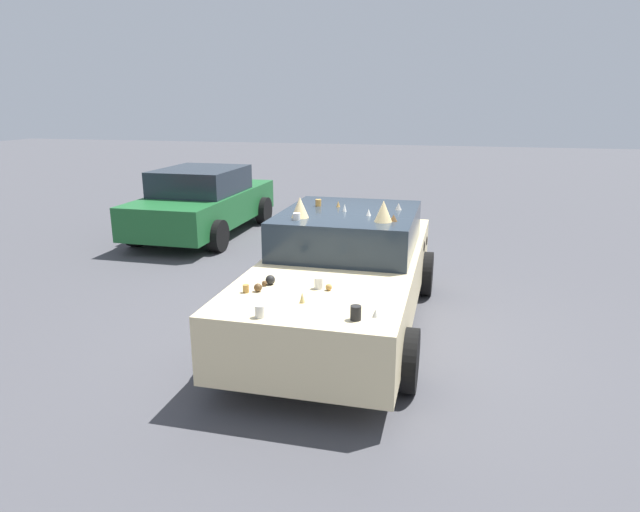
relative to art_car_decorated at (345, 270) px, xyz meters
The scene contains 3 objects.
ground_plane 0.72m from the art_car_decorated, behind, with size 60.00×60.00×0.00m, color #47474C.
art_car_decorated is the anchor object (origin of this frame).
parked_sedan_row_back_center 5.66m from the art_car_decorated, 42.68° to the left, with size 4.16×1.98×1.41m.
Camera 1 is at (-6.41, -1.22, 2.76)m, focal length 30.94 mm.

